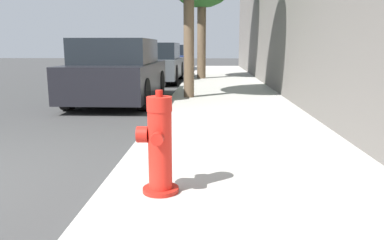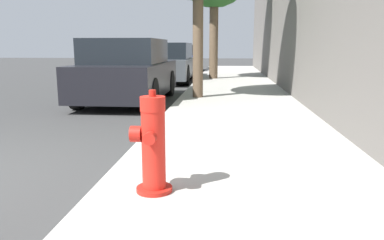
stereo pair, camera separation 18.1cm
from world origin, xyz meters
The scene contains 5 objects.
sidewalk_slab centered at (2.95, 0.00, 0.08)m, with size 2.64×40.00×0.15m.
fire_hydrant centered at (2.15, -0.28, 0.53)m, with size 0.33×0.33×0.83m.
parked_car_near centered at (0.39, 5.63, 0.71)m, with size 1.79×3.88×1.48m.
parked_car_mid centered at (0.50, 10.82, 0.70)m, with size 1.87×4.07×1.44m.
parked_car_far centered at (0.45, 16.45, 0.67)m, with size 1.76×4.06×1.39m.
Camera 1 is at (2.55, -3.12, 1.31)m, focal length 35.00 mm.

